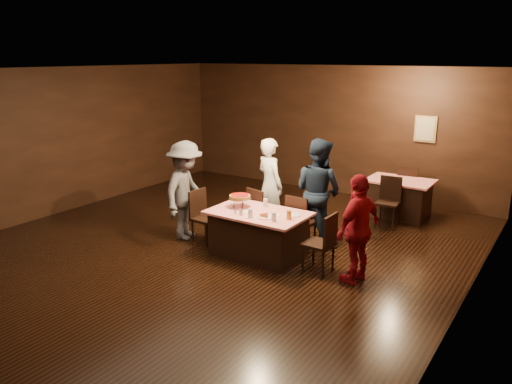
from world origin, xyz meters
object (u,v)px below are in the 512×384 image
back_table (399,198)px  chair_far_right (302,221)px  chair_back_far (408,188)px  main_table (258,234)px  diner_red_shirt (358,229)px  glass_back (266,203)px  plate_empty (292,215)px  glass_front_left (250,213)px  diner_navy_hoodie (318,191)px  glass_amber (289,215)px  diner_grey_knit (186,191)px  pizza_stand (240,197)px  diner_white_jacket (270,185)px  chair_far_left (262,213)px  chair_back_near (388,202)px  chair_end_right (319,243)px  glass_front_right (274,217)px  chair_end_left (206,217)px

back_table → chair_far_right: chair_far_right is taller
chair_back_far → main_table: bearing=65.9°
diner_red_shirt → glass_back: 1.78m
plate_empty → glass_front_left: glass_front_left is taller
main_table → chair_far_right: size_ratio=1.68×
plate_empty → glass_front_left: size_ratio=1.79×
diner_navy_hoodie → glass_amber: bearing=107.5°
main_table → diner_red_shirt: (1.71, 0.02, 0.43)m
diner_grey_knit → glass_amber: bearing=-105.0°
diner_grey_knit → pizza_stand: size_ratio=4.69×
chair_back_far → diner_navy_hoodie: 2.99m
diner_white_jacket → diner_grey_knit: bearing=72.4°
diner_white_jacket → plate_empty: bearing=159.1°
diner_white_jacket → plate_empty: size_ratio=7.07×
diner_navy_hoodie → plate_empty: bearing=105.5°
chair_far_left → glass_back: (0.35, -0.45, 0.37)m
chair_back_near → glass_back: chair_back_near is taller
diner_red_shirt → chair_end_right: bearing=-75.5°
glass_front_left → plate_empty: bearing=42.0°
diner_navy_hoodie → diner_red_shirt: size_ratio=1.15×
pizza_stand → glass_front_right: pizza_stand is taller
glass_amber → main_table: bearing=175.2°
glass_front_right → glass_amber: (0.15, 0.20, 0.00)m
plate_empty → glass_back: size_ratio=1.79×
main_table → glass_amber: 0.75m
plate_empty → glass_front_left: bearing=-138.0°
pizza_stand → glass_back: size_ratio=2.71×
back_table → plate_empty: 3.34m
pizza_stand → chair_far_left: bearing=90.0°
chair_far_right → chair_back_near: same height
chair_end_right → chair_back_far: same height
glass_front_left → glass_amber: bearing=24.4°
chair_far_left → glass_front_right: 1.36m
back_table → pizza_stand: bearing=-116.1°
plate_empty → main_table: bearing=-164.7°
diner_grey_knit → chair_end_left: bearing=-104.9°
chair_back_near → glass_front_right: size_ratio=6.79×
diner_navy_hoodie → glass_amber: diner_navy_hoodie is taller
glass_front_right → chair_far_right: bearing=92.9°
chair_far_right → diner_grey_knit: 2.14m
chair_far_left → chair_back_near: 2.54m
diner_navy_hoodie → chair_end_right: bearing=130.7°
diner_red_shirt → glass_front_left: (-1.66, -0.32, 0.03)m
diner_grey_knit → plate_empty: 2.12m
diner_grey_knit → glass_amber: 2.16m
diner_white_jacket → glass_back: 1.02m
chair_end_right → glass_front_left: chair_end_right is taller
chair_far_right → diner_grey_knit: bearing=23.5°
main_table → chair_end_right: 1.10m
glass_front_left → chair_end_right: bearing=15.9°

